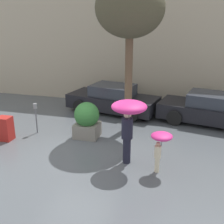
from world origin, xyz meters
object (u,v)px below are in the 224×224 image
at_px(parked_car_far, 212,110).
at_px(person_child, 161,141).
at_px(newspaper_box, 5,128).
at_px(person_adult, 129,115).
at_px(parked_car_near, 113,99).
at_px(planter_box, 87,120).
at_px(street_tree, 130,10).
at_px(parking_meter, 36,112).

bearing_deg(parked_car_far, person_child, 171.18).
height_order(parked_car_far, newspaper_box, parked_car_far).
relative_size(person_adult, parked_car_near, 0.45).
xyz_separation_m(person_adult, newspaper_box, (-4.82, 0.61, -1.19)).
bearing_deg(person_adult, planter_box, -160.71).
bearing_deg(person_child, planter_box, 135.46).
relative_size(person_child, street_tree, 0.22).
bearing_deg(person_adult, parked_car_near, 170.26).
relative_size(street_tree, newspaper_box, 6.43).
relative_size(person_adult, street_tree, 0.36).
bearing_deg(parked_car_near, parking_meter, 157.62).
bearing_deg(parked_car_far, parked_car_near, 95.68).
bearing_deg(street_tree, parking_meter, -158.98).
xyz_separation_m(parked_car_far, newspaper_box, (-7.52, -3.84, -0.17)).
distance_m(person_adult, parking_meter, 4.37).
height_order(planter_box, parked_car_far, planter_box).
distance_m(person_adult, street_tree, 4.16).
height_order(planter_box, person_child, planter_box).
xyz_separation_m(street_tree, newspaper_box, (-4.20, -2.21, -4.19)).
height_order(person_child, street_tree, street_tree).
height_order(street_tree, newspaper_box, street_tree).
bearing_deg(person_child, parked_car_far, 58.12).
bearing_deg(person_child, parked_car_near, 107.04).
xyz_separation_m(planter_box, person_adult, (1.97, -1.68, 0.94)).
bearing_deg(parked_car_far, newspaper_box, 128.23).
distance_m(person_adult, parked_car_near, 5.31).
bearing_deg(newspaper_box, person_child, -8.12).
distance_m(parked_car_near, parked_car_far, 4.54).
bearing_deg(parked_car_near, street_tree, -139.06).
relative_size(planter_box, person_child, 1.09).
relative_size(parked_car_far, street_tree, 0.81).
bearing_deg(street_tree, parked_car_far, 26.09).
height_order(person_adult, parked_car_far, person_adult).
bearing_deg(parked_car_far, planter_box, 131.83).
xyz_separation_m(parked_car_near, newspaper_box, (-3.00, -4.28, -0.17)).
distance_m(planter_box, parked_car_far, 5.43).
height_order(planter_box, parking_meter, planter_box).
height_order(person_adult, person_child, person_adult).
distance_m(person_child, street_tree, 5.01).
relative_size(parked_car_far, parking_meter, 3.83).
bearing_deg(parking_meter, parked_car_far, 23.57).
distance_m(street_tree, newspaper_box, 6.33).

